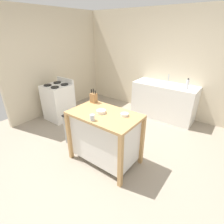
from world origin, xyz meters
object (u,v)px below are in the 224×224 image
at_px(bowl_stoneware_deep, 101,111).
at_px(trash_bin, 75,129).
at_px(bowl_ceramic_small, 125,115).
at_px(sink_faucet, 168,79).
at_px(kitchen_island, 105,135).
at_px(stove, 59,102).
at_px(bottle_hand_soap, 187,84).
at_px(drinking_cup, 92,118).
at_px(knife_block, 94,98).

xyz_separation_m(bowl_stoneware_deep, trash_bin, (-0.75, 0.06, -0.63)).
distance_m(bowl_ceramic_small, sink_faucet, 2.25).
bearing_deg(sink_faucet, kitchen_island, -93.06).
xyz_separation_m(bowl_ceramic_small, stove, (-2.25, 0.44, -0.49)).
bearing_deg(bottle_hand_soap, drinking_cup, -104.57).
height_order(kitchen_island, bowl_ceramic_small, bowl_ceramic_small).
bearing_deg(bowl_ceramic_small, trash_bin, -175.98).
xyz_separation_m(knife_block, bowl_ceramic_small, (0.74, -0.12, -0.07)).
bearing_deg(bowl_stoneware_deep, drinking_cup, -78.06).
height_order(drinking_cup, stove, drinking_cup).
relative_size(drinking_cup, stove, 0.09).
bearing_deg(sink_faucet, bowl_stoneware_deep, -94.30).
relative_size(knife_block, bowl_stoneware_deep, 1.74).
xyz_separation_m(trash_bin, sink_faucet, (0.93, 2.32, 0.68)).
distance_m(bowl_ceramic_small, trash_bin, 1.26).
bearing_deg(stove, knife_block, -11.97).
bearing_deg(kitchen_island, sink_faucet, 86.94).
bearing_deg(knife_block, stove, 168.03).
height_order(bowl_stoneware_deep, bottle_hand_soap, bottle_hand_soap).
distance_m(bowl_stoneware_deep, bottle_hand_soap, 2.29).
distance_m(bowl_stoneware_deep, bowl_ceramic_small, 0.37).
bearing_deg(kitchen_island, trash_bin, 176.70).
relative_size(knife_block, drinking_cup, 2.82).
bearing_deg(bowl_ceramic_small, bowl_stoneware_deep, -158.54).
relative_size(bowl_ceramic_small, drinking_cup, 1.31).
bearing_deg(drinking_cup, stove, 156.76).
relative_size(knife_block, trash_bin, 0.40).
bearing_deg(bottle_hand_soap, stove, -148.27).
bearing_deg(drinking_cup, sink_faucet, 87.33).
relative_size(kitchen_island, trash_bin, 1.78).
bearing_deg(trash_bin, bowl_stoneware_deep, -4.57).
relative_size(bowl_stoneware_deep, bowl_ceramic_small, 1.23).
xyz_separation_m(knife_block, bowl_stoneware_deep, (0.39, -0.26, -0.06)).
distance_m(kitchen_island, stove, 2.04).
relative_size(bowl_stoneware_deep, trash_bin, 0.23).
bearing_deg(bowl_ceramic_small, knife_block, 170.74).
distance_m(kitchen_island, trash_bin, 0.83).
bearing_deg(stove, sink_faucet, 40.81).
relative_size(drinking_cup, bottle_hand_soap, 0.38).
bearing_deg(bottle_hand_soap, trash_bin, -124.17).
height_order(bowl_ceramic_small, drinking_cup, drinking_cup).
distance_m(knife_block, stove, 1.65).
height_order(knife_block, bowl_ceramic_small, knife_block).
relative_size(knife_block, stove, 0.25).
bearing_deg(trash_bin, sink_faucet, 68.17).
relative_size(kitchen_island, sink_faucet, 5.11).
height_order(bowl_stoneware_deep, bowl_ceramic_small, bowl_stoneware_deep).
xyz_separation_m(bowl_stoneware_deep, drinking_cup, (0.06, -0.26, 0.02)).
height_order(kitchen_island, bottle_hand_soap, bottle_hand_soap).
height_order(knife_block, stove, knife_block).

